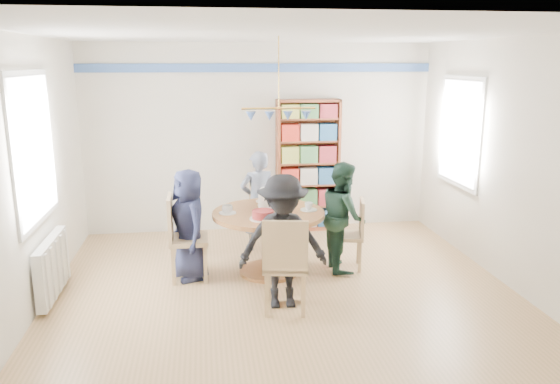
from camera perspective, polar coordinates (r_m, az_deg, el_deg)
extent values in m
plane|color=tan|center=(5.92, 0.56, -10.84)|extent=(5.00, 5.00, 0.00)
plane|color=white|center=(5.40, 0.62, 16.25)|extent=(5.00, 5.00, 0.00)
plane|color=silver|center=(7.95, -2.15, 5.62)|extent=(5.00, 0.00, 5.00)
plane|color=silver|center=(3.14, 7.53, -6.95)|extent=(5.00, 0.00, 5.00)
plane|color=silver|center=(5.70, -25.12, 1.17)|extent=(0.00, 5.00, 5.00)
plane|color=silver|center=(6.37, 23.42, 2.53)|extent=(0.00, 5.00, 5.00)
cube|color=#375898|center=(7.86, -2.20, 12.84)|extent=(5.00, 0.02, 0.12)
cube|color=white|center=(5.93, -24.41, 4.15)|extent=(0.03, 1.32, 1.52)
cube|color=white|center=(5.93, -24.22, 4.16)|extent=(0.01, 1.20, 1.40)
cube|color=white|center=(7.46, 18.32, 5.97)|extent=(0.03, 1.12, 1.42)
cube|color=white|center=(7.45, 18.18, 5.98)|extent=(0.01, 1.00, 1.30)
cylinder|color=gold|center=(5.89, -0.14, 12.38)|extent=(0.01, 0.01, 0.75)
cylinder|color=gold|center=(5.91, -0.14, 8.74)|extent=(0.80, 0.02, 0.02)
cone|color=#456BC1|center=(5.88, -3.06, 7.92)|extent=(0.11, 0.11, 0.10)
cone|color=#456BC1|center=(5.90, -1.11, 7.95)|extent=(0.11, 0.11, 0.10)
cone|color=#456BC1|center=(5.93, 0.83, 7.98)|extent=(0.11, 0.11, 0.10)
cone|color=#456BC1|center=(5.97, 2.74, 8.00)|extent=(0.11, 0.11, 0.10)
cube|color=silver|center=(6.22, -22.71, -7.24)|extent=(0.10, 1.00, 0.60)
cube|color=silver|center=(5.84, -23.09, -8.61)|extent=(0.02, 0.06, 0.56)
cube|color=silver|center=(6.02, -22.61, -7.90)|extent=(0.02, 0.06, 0.56)
cube|color=silver|center=(6.20, -22.17, -7.24)|extent=(0.02, 0.06, 0.56)
cube|color=silver|center=(6.39, -21.75, -6.61)|extent=(0.02, 0.06, 0.56)
cube|color=silver|center=(6.57, -21.35, -6.02)|extent=(0.02, 0.06, 0.56)
cylinder|color=brown|center=(6.31, -1.21, -2.28)|extent=(1.30, 1.30, 0.05)
cylinder|color=brown|center=(6.42, -1.19, -5.51)|extent=(0.16, 0.16, 0.70)
cylinder|color=brown|center=(6.53, -1.18, -8.24)|extent=(0.70, 0.70, 0.04)
cube|color=tan|center=(6.30, -9.50, -4.95)|extent=(0.44, 0.44, 0.05)
cube|color=tan|center=(6.24, -11.40, -2.75)|extent=(0.04, 0.43, 0.52)
cube|color=tan|center=(6.22, -7.80, -7.53)|extent=(0.04, 0.04, 0.44)
cube|color=tan|center=(6.55, -7.84, -6.43)|extent=(0.04, 0.04, 0.44)
cube|color=tan|center=(6.23, -11.07, -7.63)|extent=(0.04, 0.04, 0.44)
cube|color=tan|center=(6.56, -10.94, -6.53)|extent=(0.04, 0.04, 0.44)
cube|color=tan|center=(6.61, 7.00, -4.56)|extent=(0.45, 0.45, 0.04)
cube|color=tan|center=(6.56, 8.54, -2.73)|extent=(0.12, 0.37, 0.45)
cube|color=tan|center=(6.82, 5.62, -5.82)|extent=(0.04, 0.04, 0.38)
cube|color=tan|center=(6.53, 5.66, -6.70)|extent=(0.04, 0.04, 0.38)
cube|color=tan|center=(6.83, 8.18, -5.86)|extent=(0.04, 0.04, 0.38)
cube|color=tan|center=(6.54, 8.34, -6.74)|extent=(0.04, 0.04, 0.38)
cube|color=tan|center=(7.31, -1.80, -2.66)|extent=(0.43, 0.43, 0.05)
cube|color=tan|center=(7.41, -1.77, -0.61)|extent=(0.38, 0.09, 0.45)
cube|color=tan|center=(7.23, -3.04, -4.61)|extent=(0.04, 0.04, 0.39)
cube|color=tan|center=(7.22, -0.60, -4.62)|extent=(0.04, 0.04, 0.39)
cube|color=tan|center=(7.52, -2.92, -3.89)|extent=(0.04, 0.04, 0.39)
cube|color=tan|center=(7.51, -0.58, -3.89)|extent=(0.04, 0.04, 0.39)
cube|color=tan|center=(5.46, 0.60, -7.68)|extent=(0.51, 0.51, 0.05)
cube|color=tan|center=(5.18, 0.56, -5.79)|extent=(0.44, 0.12, 0.52)
cube|color=tan|center=(5.71, 2.43, -9.34)|extent=(0.05, 0.05, 0.45)
cube|color=tan|center=(5.72, -1.16, -9.30)|extent=(0.05, 0.05, 0.45)
cube|color=tan|center=(5.39, 2.47, -10.80)|extent=(0.05, 0.05, 0.45)
cube|color=tan|center=(5.40, -1.36, -10.76)|extent=(0.05, 0.05, 0.45)
imported|color=#181C36|center=(6.27, -9.46, -3.37)|extent=(0.61, 0.73, 1.28)
imported|color=#172E23|center=(6.51, 6.61, -2.53)|extent=(0.50, 0.64, 1.31)
imported|color=gray|center=(7.14, -2.29, -0.94)|extent=(0.53, 0.40, 1.32)
imported|color=black|center=(5.47, 0.30, -5.22)|extent=(0.90, 0.53, 1.37)
cube|color=brown|center=(7.89, -0.21, 2.67)|extent=(0.04, 0.27, 1.92)
cube|color=brown|center=(8.05, 5.98, 2.83)|extent=(0.04, 0.27, 1.92)
cube|color=brown|center=(7.84, 3.00, 9.52)|extent=(0.91, 0.27, 0.04)
cube|color=brown|center=(8.18, 2.84, -3.66)|extent=(0.91, 0.27, 0.05)
cube|color=brown|center=(8.08, 2.75, 2.92)|extent=(0.91, 0.02, 1.92)
cube|color=brown|center=(8.09, 2.87, -1.37)|extent=(0.86, 0.26, 0.02)
cube|color=brown|center=(8.01, 2.89, 0.83)|extent=(0.86, 0.26, 0.02)
cube|color=brown|center=(7.95, 2.92, 3.08)|extent=(0.86, 0.26, 0.02)
cube|color=brown|center=(7.90, 2.95, 5.36)|extent=(0.86, 0.26, 0.02)
cube|color=brown|center=(7.86, 2.98, 7.66)|extent=(0.86, 0.26, 0.02)
cube|color=#B0281B|center=(8.08, 0.97, -2.79)|extent=(0.25, 0.20, 0.24)
cube|color=beige|center=(8.12, 2.88, -2.71)|extent=(0.25, 0.20, 0.24)
cube|color=#224F7D|center=(8.18, 4.76, -2.63)|extent=(0.25, 0.20, 0.24)
cube|color=#B4BA4A|center=(7.99, 0.98, -0.58)|extent=(0.25, 0.20, 0.24)
cube|color=#3E703F|center=(8.04, 2.90, -0.51)|extent=(0.25, 0.20, 0.24)
cube|color=maroon|center=(8.10, 4.81, -0.44)|extent=(0.25, 0.20, 0.24)
cube|color=#B0281B|center=(7.92, 0.99, 1.66)|extent=(0.25, 0.20, 0.24)
cube|color=beige|center=(7.97, 2.93, 1.72)|extent=(0.25, 0.20, 0.24)
cube|color=#224F7D|center=(8.02, 4.85, 1.77)|extent=(0.25, 0.20, 0.24)
cube|color=#B4BA4A|center=(7.86, 1.00, 3.94)|extent=(0.25, 0.20, 0.24)
cube|color=#3E703F|center=(7.91, 2.96, 3.98)|extent=(0.25, 0.20, 0.24)
cube|color=maroon|center=(7.97, 4.90, 4.02)|extent=(0.25, 0.20, 0.24)
cube|color=#B0281B|center=(7.81, 1.01, 6.25)|extent=(0.25, 0.20, 0.24)
cube|color=beige|center=(7.86, 2.99, 6.28)|extent=(0.25, 0.20, 0.24)
cube|color=#224F7D|center=(7.92, 4.94, 6.30)|extent=(0.25, 0.20, 0.24)
cube|color=#B4BA4A|center=(7.78, 1.01, 8.44)|extent=(0.25, 0.20, 0.20)
cube|color=#3E703F|center=(7.83, 3.01, 8.45)|extent=(0.25, 0.20, 0.20)
cube|color=maroon|center=(7.89, 4.99, 8.46)|extent=(0.25, 0.20, 0.20)
cylinder|color=white|center=(6.34, -1.75, -0.86)|extent=(0.12, 0.12, 0.24)
sphere|color=white|center=(6.31, -1.75, 0.18)|extent=(0.09, 0.09, 0.09)
cylinder|color=silver|center=(6.39, -0.30, -0.55)|extent=(0.07, 0.07, 0.28)
cylinder|color=#456BC1|center=(6.36, -0.30, 0.74)|extent=(0.03, 0.03, 0.03)
cylinder|color=white|center=(6.57, -1.08, -1.36)|extent=(0.30, 0.30, 0.01)
cylinder|color=maroon|center=(6.56, -1.08, -0.93)|extent=(0.24, 0.24, 0.09)
cylinder|color=white|center=(6.01, -1.81, -2.80)|extent=(0.30, 0.30, 0.01)
cylinder|color=maroon|center=(5.99, -1.81, -2.34)|extent=(0.24, 0.24, 0.09)
cylinder|color=white|center=(6.26, -5.51, -2.18)|extent=(0.20, 0.20, 0.01)
imported|color=white|center=(6.25, -5.52, -1.80)|extent=(0.12, 0.12, 0.10)
cylinder|color=white|center=(6.37, 3.01, -1.86)|extent=(0.20, 0.20, 0.01)
imported|color=white|center=(6.36, 3.02, -1.50)|extent=(0.10, 0.10, 0.09)
cylinder|color=white|center=(6.75, -1.70, -0.96)|extent=(0.20, 0.20, 0.01)
imported|color=white|center=(6.74, -1.70, -0.60)|extent=(0.12, 0.12, 0.10)
cylinder|color=white|center=(5.85, -0.65, -3.25)|extent=(0.20, 0.20, 0.01)
imported|color=white|center=(5.84, -0.65, -2.87)|extent=(0.10, 0.10, 0.09)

